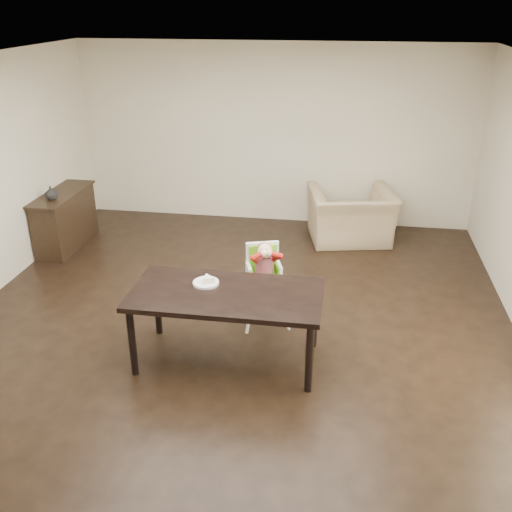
{
  "coord_description": "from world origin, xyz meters",
  "views": [
    {
      "loc": [
        1.06,
        -5.03,
        3.27
      ],
      "look_at": [
        0.23,
        0.22,
        0.84
      ],
      "focal_mm": 40.0,
      "sensor_mm": 36.0,
      "label": 1
    }
  ],
  "objects_px": {
    "dining_table": "(226,300)",
    "high_chair": "(264,266)",
    "armchair": "(352,207)",
    "sideboard": "(65,220)"
  },
  "relations": [
    {
      "from": "dining_table",
      "to": "armchair",
      "type": "bearing_deg",
      "value": 70.22
    },
    {
      "from": "dining_table",
      "to": "armchair",
      "type": "height_order",
      "value": "armchair"
    },
    {
      "from": "armchair",
      "to": "high_chair",
      "type": "bearing_deg",
      "value": 57.29
    },
    {
      "from": "high_chair",
      "to": "armchair",
      "type": "bearing_deg",
      "value": 50.95
    },
    {
      "from": "sideboard",
      "to": "armchair",
      "type": "bearing_deg",
      "value": 11.62
    },
    {
      "from": "high_chair",
      "to": "sideboard",
      "type": "distance_m",
      "value": 3.47
    },
    {
      "from": "dining_table",
      "to": "high_chair",
      "type": "bearing_deg",
      "value": 73.25
    },
    {
      "from": "dining_table",
      "to": "high_chair",
      "type": "height_order",
      "value": "high_chair"
    },
    {
      "from": "armchair",
      "to": "sideboard",
      "type": "xyz_separation_m",
      "value": [
        -3.99,
        -0.82,
        -0.11
      ]
    },
    {
      "from": "dining_table",
      "to": "sideboard",
      "type": "xyz_separation_m",
      "value": [
        -2.83,
        2.41,
        -0.27
      ]
    }
  ]
}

